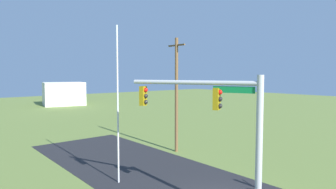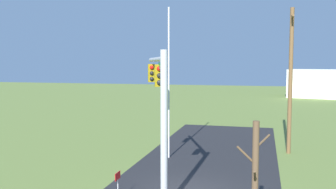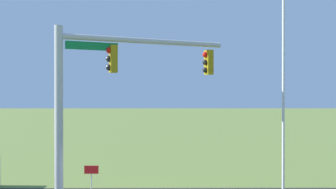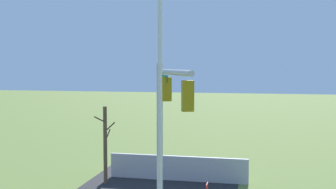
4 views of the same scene
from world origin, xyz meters
The scene contains 7 objects.
road_surface centered at (-4.00, 0.00, 0.01)m, with size 28.00×8.00×0.01m, color #232326.
signal_mast centered at (0.95, -1.22, 4.40)m, with size 5.87×2.51×6.34m.
flagpole centered at (-5.62, -2.48, 4.57)m, with size 0.10×0.10×9.15m, color silver.
utility_pole centered at (-8.63, 4.74, 4.81)m, with size 1.90×0.26×9.28m.
bare_tree centered at (4.96, 2.90, 2.11)m, with size 1.27×1.02×4.11m.
open_sign centered at (1.86, -2.81, 0.91)m, with size 0.56×0.04×1.22m.
distant_building centered at (-50.94, 11.24, 2.34)m, with size 6.64×7.75×4.68m, color silver.
Camera 2 is at (16.34, 3.10, 5.85)m, focal length 40.06 mm.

